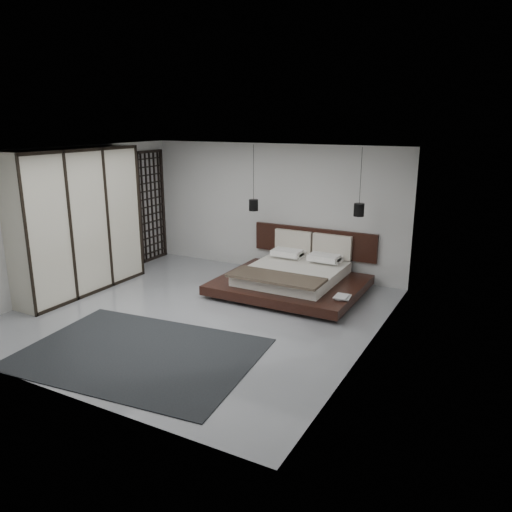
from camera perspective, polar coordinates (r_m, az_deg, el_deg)
The scene contains 14 objects.
floor at distance 8.88m, azimuth -6.70°, elevation -6.53°, with size 6.00×6.00×0.00m, color gray.
ceiling at distance 8.26m, azimuth -7.31°, elevation 11.81°, with size 6.00×6.00×0.00m, color white.
wall_back at distance 10.99m, azimuth 2.02°, elevation 5.44°, with size 6.00×6.00×0.00m, color beige.
wall_front at distance 6.34m, azimuth -22.71°, elevation -3.27°, with size 6.00×6.00×0.00m, color beige.
wall_left at distance 10.44m, azimuth -20.65°, elevation 3.93°, with size 6.00×6.00×0.00m, color beige.
wall_right at distance 7.21m, azimuth 12.97°, elevation -0.28°, with size 6.00×6.00×0.00m, color beige.
lattice_screen at distance 12.15m, azimuth -11.81°, elevation 5.61°, with size 0.05×0.90×2.60m, color black.
bed at distance 9.89m, azimuth 4.29°, elevation -2.38°, with size 2.74×2.38×1.07m.
book_lower at distance 8.94m, azimuth 9.20°, elevation -4.60°, with size 0.24×0.32×0.03m, color #99724C.
book_upper at distance 8.91m, azimuth 9.03°, elevation -4.48°, with size 0.23×0.31×0.02m, color #99724C.
pendant_left at distance 10.45m, azimuth -0.28°, elevation 5.85°, with size 0.19×0.19×1.35m.
pendant_right at distance 9.59m, azimuth 11.68°, elevation 5.20°, with size 0.20×0.20×1.27m.
wardrobe at distance 10.19m, azimuth -19.71°, elevation 3.70°, with size 0.67×2.83×2.78m.
rug at distance 7.58m, azimuth -13.21°, elevation -10.79°, with size 3.36×2.40×0.01m, color black.
Camera 1 is at (4.76, -6.73, 3.30)m, focal length 35.00 mm.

